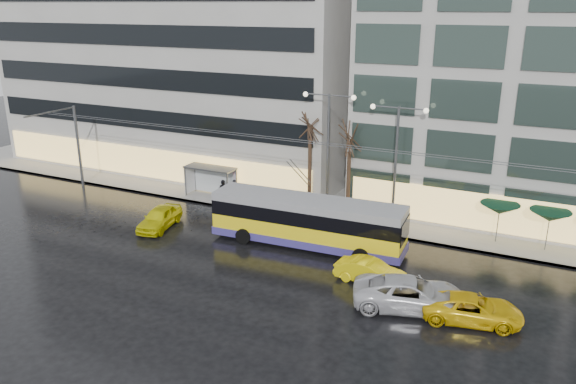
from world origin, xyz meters
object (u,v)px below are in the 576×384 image
Objects in this scene: trolleybus at (307,223)px; taxi_a at (160,218)px; bus_shelter at (208,174)px; street_lamp_near at (328,138)px.

taxi_a is at bearing -171.16° from trolleybus.
trolleybus is 3.06× the size of bus_shelter.
bus_shelter is (-11.25, 5.44, 0.36)m from trolleybus.
street_lamp_near is at bearing 25.96° from taxi_a.
bus_shelter is 7.23m from taxi_a.
street_lamp_near is 13.25m from taxi_a.
bus_shelter is 0.95× the size of taxi_a.
street_lamp_near is 2.04× the size of taxi_a.
trolleybus is 1.42× the size of street_lamp_near.
street_lamp_near is at bearing 98.91° from trolleybus.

